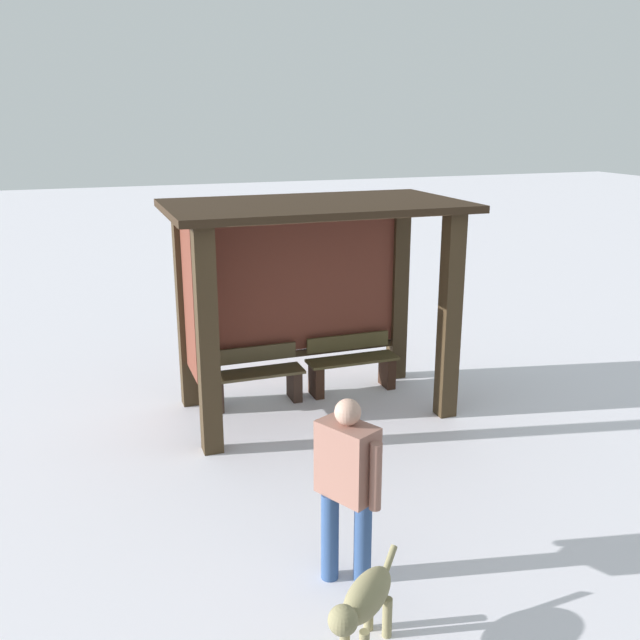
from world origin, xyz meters
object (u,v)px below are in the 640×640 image
(bus_shelter, at_px, (302,266))
(bench_left_inside, at_px, (255,379))
(bench_center_inside, at_px, (352,366))
(person_walking, at_px, (347,477))
(dog, at_px, (364,602))

(bus_shelter, relative_size, bench_left_inside, 2.82)
(bench_center_inside, xyz_separation_m, person_walking, (-1.53, -3.67, 0.55))
(bus_shelter, height_order, bench_left_inside, bus_shelter)
(bus_shelter, relative_size, person_walking, 2.23)
(bench_left_inside, bearing_deg, dog, -95.20)
(bus_shelter, bearing_deg, bench_left_inside, 157.70)
(person_walking, distance_m, dog, 0.95)
(bus_shelter, distance_m, bench_center_inside, 1.65)
(bus_shelter, height_order, person_walking, bus_shelter)
(person_walking, bearing_deg, bench_center_inside, 67.31)
(bench_center_inside, bearing_deg, bus_shelter, -163.45)
(bench_center_inside, height_order, dog, bench_center_inside)
(bus_shelter, relative_size, dog, 4.69)
(bus_shelter, height_order, bench_center_inside, bus_shelter)
(bench_center_inside, bearing_deg, bench_left_inside, 179.97)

